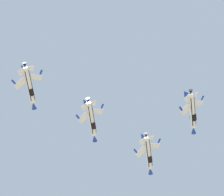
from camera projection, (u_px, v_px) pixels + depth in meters
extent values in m
cylinder|color=white|center=(148.00, 153.00, 180.47)|extent=(7.18, 11.38, 1.70)
cube|color=black|center=(149.00, 153.00, 180.09)|extent=(6.05, 9.57, 1.07)
cone|color=#1938A8|center=(150.00, 171.00, 183.62)|extent=(2.51, 2.85, 1.56)
cone|color=black|center=(146.00, 135.00, 177.49)|extent=(1.96, 2.05, 1.36)
ellipsoid|color=#192333|center=(148.00, 159.00, 182.14)|extent=(2.84, 3.53, 1.50)
cube|color=black|center=(150.00, 159.00, 180.77)|extent=(2.25, 2.59, 1.28)
cube|color=white|center=(141.00, 151.00, 178.60)|extent=(3.65, 4.16, 2.28)
cube|color=#1938A8|center=(135.00, 151.00, 177.27)|extent=(1.66, 1.39, 0.49)
cube|color=white|center=(154.00, 146.00, 180.68)|extent=(3.74, 1.92, 2.28)
cube|color=#1938A8|center=(159.00, 141.00, 181.03)|extent=(0.61, 1.60, 0.49)
cube|color=white|center=(143.00, 141.00, 177.61)|extent=(2.58, 2.61, 1.24)
cube|color=white|center=(150.00, 138.00, 178.82)|extent=(2.16, 1.91, 1.24)
cube|color=#1938A8|center=(144.00, 138.00, 179.80)|extent=(2.53, 2.99, 2.35)
cylinder|color=white|center=(91.00, 119.00, 175.00)|extent=(7.18, 11.38, 1.70)
cube|color=black|center=(92.00, 119.00, 174.64)|extent=(6.02, 9.55, 1.15)
cone|color=#1938A8|center=(94.00, 138.00, 178.15)|extent=(2.51, 2.85, 1.56)
cone|color=black|center=(88.00, 100.00, 172.02)|extent=(1.96, 2.05, 1.36)
ellipsoid|color=#192333|center=(91.00, 125.00, 176.65)|extent=(2.86, 3.54, 1.53)
cube|color=black|center=(94.00, 126.00, 175.33)|extent=(2.26, 2.59, 1.32)
cube|color=white|center=(84.00, 117.00, 172.97)|extent=(3.56, 4.02, 2.55)
cube|color=#1938A8|center=(78.00, 117.00, 171.51)|extent=(1.66, 1.38, 0.52)
cube|color=white|center=(97.00, 111.00, 175.38)|extent=(3.58, 1.92, 2.55)
cube|color=#1938A8|center=(102.00, 106.00, 175.85)|extent=(0.60, 1.60, 0.52)
cube|color=white|center=(85.00, 107.00, 172.04)|extent=(2.52, 2.55, 1.38)
cube|color=white|center=(93.00, 103.00, 173.45)|extent=(2.08, 1.90, 1.38)
cube|color=#1938A8|center=(86.00, 104.00, 174.27)|extent=(2.68, 3.07, 2.25)
cylinder|color=white|center=(192.00, 111.00, 174.33)|extent=(7.18, 11.38, 1.70)
cube|color=black|center=(193.00, 111.00, 173.97)|extent=(6.01, 9.55, 1.17)
cone|color=#1938A8|center=(194.00, 130.00, 177.48)|extent=(2.51, 2.85, 1.56)
cone|color=black|center=(191.00, 92.00, 171.35)|extent=(1.96, 2.05, 1.36)
ellipsoid|color=#192333|center=(191.00, 117.00, 175.98)|extent=(2.87, 3.55, 1.54)
cube|color=black|center=(194.00, 118.00, 174.67)|extent=(2.26, 2.59, 1.32)
cube|color=white|center=(186.00, 109.00, 172.26)|extent=(3.54, 3.99, 2.61)
cube|color=#1938A8|center=(181.00, 109.00, 170.77)|extent=(1.66, 1.38, 0.52)
cube|color=white|center=(198.00, 103.00, 174.75)|extent=(3.54, 1.92, 2.61)
cube|color=#1938A8|center=(202.00, 98.00, 175.25)|extent=(0.60, 1.60, 0.52)
cube|color=white|center=(188.00, 98.00, 171.35)|extent=(2.51, 2.53, 1.41)
cube|color=white|center=(195.00, 95.00, 172.80)|extent=(2.05, 1.89, 1.41)
cube|color=#1938A8|center=(187.00, 96.00, 173.59)|extent=(2.71, 3.09, 2.23)
cylinder|color=white|center=(29.00, 85.00, 168.59)|extent=(7.18, 11.38, 1.70)
cube|color=black|center=(30.00, 86.00, 168.23)|extent=(6.03, 9.56, 1.12)
cone|color=#1938A8|center=(34.00, 105.00, 171.75)|extent=(2.51, 2.85, 1.56)
cone|color=black|center=(25.00, 65.00, 165.62)|extent=(1.96, 2.05, 1.36)
ellipsoid|color=#192333|center=(30.00, 92.00, 170.26)|extent=(2.86, 3.54, 1.52)
cube|color=black|center=(32.00, 92.00, 168.92)|extent=(2.26, 2.59, 1.30)
cube|color=white|center=(21.00, 83.00, 166.62)|extent=(3.60, 4.07, 2.46)
cube|color=#1938A8|center=(14.00, 82.00, 165.21)|extent=(1.66, 1.39, 0.51)
cube|color=white|center=(36.00, 77.00, 168.92)|extent=(3.64, 1.92, 2.46)
cube|color=#1938A8|center=(41.00, 72.00, 169.35)|extent=(0.61, 1.60, 0.51)
cube|color=white|center=(21.00, 72.00, 165.67)|extent=(2.54, 2.57, 1.33)
cube|color=white|center=(30.00, 69.00, 167.02)|extent=(2.11, 1.90, 1.33)
cube|color=#1938A8|center=(24.00, 69.00, 167.89)|extent=(2.63, 3.04, 2.29)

